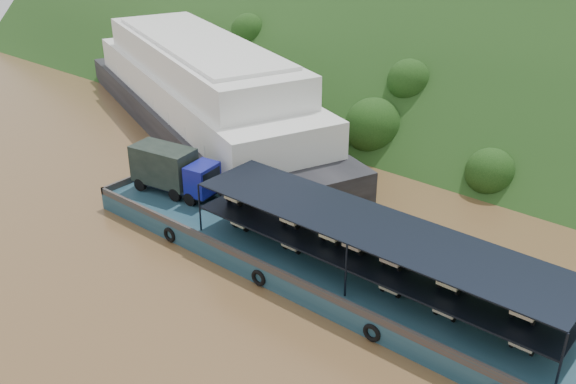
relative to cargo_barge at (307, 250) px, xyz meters
The scene contains 4 objects.
ground 1.99m from the cargo_barge, 156.55° to the right, with size 160.00×160.00×0.00m, color brown.
hillside 35.40m from the cargo_barge, 92.42° to the left, with size 140.00×28.00×28.00m, color #1B3A15.
cargo_barge is the anchor object (origin of this frame).
passenger_ferry 26.60m from the cargo_barge, 150.57° to the left, with size 43.53×25.80×8.63m.
Camera 1 is at (22.42, -26.33, 22.00)m, focal length 40.00 mm.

